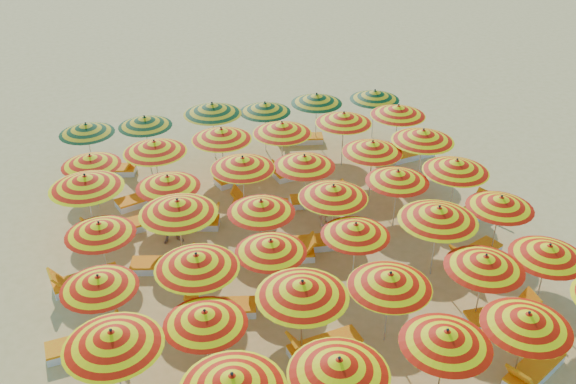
# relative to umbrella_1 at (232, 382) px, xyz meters

# --- Properties ---
(ground) EXTENTS (120.00, 120.00, 0.00)m
(ground) POSITION_rel_umbrella_1_xyz_m (3.17, 6.01, -1.88)
(ground) COLOR #E3B665
(ground) RESTS_ON ground
(umbrella_1) EXTENTS (2.23, 2.23, 2.13)m
(umbrella_1) POSITION_rel_umbrella_1_xyz_m (0.00, 0.00, 0.00)
(umbrella_1) COLOR silver
(umbrella_1) RESTS_ON ground
(umbrella_2) EXTENTS (2.21, 2.21, 2.08)m
(umbrella_2) POSITION_rel_umbrella_1_xyz_m (1.98, -0.19, -0.05)
(umbrella_2) COLOR silver
(umbrella_2) RESTS_ON ground
(umbrella_3) EXTENTS (2.06, 2.06, 1.98)m
(umbrella_3) POSITION_rel_umbrella_1_xyz_m (4.32, -0.06, -0.13)
(umbrella_3) COLOR silver
(umbrella_3) RESTS_ON ground
(umbrella_4) EXTENTS (1.98, 1.98, 1.98)m
(umbrella_4) POSITION_rel_umbrella_1_xyz_m (6.15, -0.13, -0.13)
(umbrella_4) COLOR silver
(umbrella_4) RESTS_ON ground
(umbrella_6) EXTENTS (2.53, 2.53, 2.12)m
(umbrella_6) POSITION_rel_umbrella_1_xyz_m (-1.96, 1.82, -0.01)
(umbrella_6) COLOR silver
(umbrella_6) RESTS_ON ground
(umbrella_7) EXTENTS (2.03, 2.03, 1.89)m
(umbrella_7) POSITION_rel_umbrella_1_xyz_m (-0.08, 2.08, -0.21)
(umbrella_7) COLOR silver
(umbrella_7) RESTS_ON ground
(umbrella_8) EXTENTS (2.30, 2.30, 2.16)m
(umbrella_8) POSITION_rel_umbrella_1_xyz_m (2.04, 2.05, 0.03)
(umbrella_8) COLOR silver
(umbrella_8) RESTS_ON ground
(umbrella_9) EXTENTS (2.30, 2.30, 2.02)m
(umbrella_9) POSITION_rel_umbrella_1_xyz_m (4.03, 1.89, -0.10)
(umbrella_9) COLOR silver
(umbrella_9) RESTS_ON ground
(umbrella_10) EXTENTS (2.30, 2.30, 1.97)m
(umbrella_10) POSITION_rel_umbrella_1_xyz_m (6.44, 1.86, -0.14)
(umbrella_10) COLOR silver
(umbrella_10) RESTS_ON ground
(umbrella_11) EXTENTS (2.16, 2.16, 1.93)m
(umbrella_11) POSITION_rel_umbrella_1_xyz_m (8.15, 1.80, -0.17)
(umbrella_11) COLOR silver
(umbrella_11) RESTS_ON ground
(umbrella_12) EXTENTS (1.78, 1.78, 1.87)m
(umbrella_12) POSITION_rel_umbrella_1_xyz_m (-2.10, 3.99, -0.23)
(umbrella_12) COLOR silver
(umbrella_12) RESTS_ON ground
(umbrella_13) EXTENTS (2.57, 2.57, 2.10)m
(umbrella_13) POSITION_rel_umbrella_1_xyz_m (0.09, 3.81, -0.03)
(umbrella_13) COLOR silver
(umbrella_13) RESTS_ON ground
(umbrella_14) EXTENTS (2.00, 2.00, 1.87)m
(umbrella_14) POSITION_rel_umbrella_1_xyz_m (1.95, 4.12, -0.23)
(umbrella_14) COLOR silver
(umbrella_14) RESTS_ON ground
(umbrella_15) EXTENTS (2.03, 2.03, 1.87)m
(umbrella_15) POSITION_rel_umbrella_1_xyz_m (4.19, 4.15, -0.23)
(umbrella_15) COLOR silver
(umbrella_15) RESTS_ON ground
(umbrella_16) EXTENTS (2.50, 2.50, 2.18)m
(umbrella_16) POSITION_rel_umbrella_1_xyz_m (6.30, 3.79, 0.04)
(umbrella_16) COLOR silver
(umbrella_16) RESTS_ON ground
(umbrella_17) EXTENTS (1.88, 1.88, 1.92)m
(umbrella_17) POSITION_rel_umbrella_1_xyz_m (8.37, 4.08, -0.18)
(umbrella_17) COLOR silver
(umbrella_17) RESTS_ON ground
(umbrella_18) EXTENTS (2.34, 2.34, 1.89)m
(umbrella_18) POSITION_rel_umbrella_1_xyz_m (-1.93, 6.15, -0.21)
(umbrella_18) COLOR silver
(umbrella_18) RESTS_ON ground
(umbrella_19) EXTENTS (2.33, 2.33, 2.18)m
(umbrella_19) POSITION_rel_umbrella_1_xyz_m (0.06, 6.16, 0.05)
(umbrella_19) COLOR silver
(umbrella_19) RESTS_ON ground
(umbrella_20) EXTENTS (2.42, 2.42, 1.93)m
(umbrella_20) POSITION_rel_umbrella_1_xyz_m (2.21, 5.86, -0.18)
(umbrella_20) COLOR silver
(umbrella_20) RESTS_ON ground
(umbrella_21) EXTENTS (1.99, 1.99, 2.05)m
(umbrella_21) POSITION_rel_umbrella_1_xyz_m (4.24, 5.83, -0.07)
(umbrella_21) COLOR silver
(umbrella_21) RESTS_ON ground
(umbrella_22) EXTENTS (2.28, 2.28, 1.95)m
(umbrella_22) POSITION_rel_umbrella_1_xyz_m (6.37, 6.20, -0.16)
(umbrella_22) COLOR silver
(umbrella_22) RESTS_ON ground
(umbrella_23) EXTENTS (2.22, 2.22, 2.07)m
(umbrella_23) POSITION_rel_umbrella_1_xyz_m (8.18, 6.06, -0.06)
(umbrella_23) COLOR silver
(umbrella_23) RESTS_ON ground
(umbrella_24) EXTENTS (2.72, 2.72, 2.19)m
(umbrella_24) POSITION_rel_umbrella_1_xyz_m (-2.13, 8.24, 0.05)
(umbrella_24) COLOR silver
(umbrella_24) RESTS_ON ground
(umbrella_25) EXTENTS (2.42, 2.42, 1.94)m
(umbrella_25) POSITION_rel_umbrella_1_xyz_m (0.06, 7.95, -0.17)
(umbrella_25) COLOR silver
(umbrella_25) RESTS_ON ground
(umbrella_26) EXTENTS (2.12, 2.12, 2.04)m
(umbrella_26) POSITION_rel_umbrella_1_xyz_m (2.32, 8.21, -0.08)
(umbrella_26) COLOR silver
(umbrella_26) RESTS_ON ground
(umbrella_27) EXTENTS (2.48, 2.48, 1.98)m
(umbrella_27) POSITION_rel_umbrella_1_xyz_m (4.12, 7.86, -0.13)
(umbrella_27) COLOR silver
(umbrella_27) RESTS_ON ground
(umbrella_28) EXTENTS (2.49, 2.49, 2.00)m
(umbrella_28) POSITION_rel_umbrella_1_xyz_m (6.42, 8.04, -0.11)
(umbrella_28) COLOR silver
(umbrella_28) RESTS_ON ground
(umbrella_29) EXTENTS (2.34, 2.34, 2.13)m
(umbrella_29) POSITION_rel_umbrella_1_xyz_m (8.19, 8.09, -0.00)
(umbrella_29) COLOR silver
(umbrella_29) RESTS_ON ground
(umbrella_30) EXTENTS (1.92, 1.92, 1.89)m
(umbrella_30) POSITION_rel_umbrella_1_xyz_m (-1.94, 10.03, -0.21)
(umbrella_30) COLOR silver
(umbrella_30) RESTS_ON ground
(umbrella_31) EXTENTS (2.19, 2.19, 2.09)m
(umbrella_31) POSITION_rel_umbrella_1_xyz_m (-0.01, 10.00, -0.04)
(umbrella_31) COLOR silver
(umbrella_31) RESTS_ON ground
(umbrella_32) EXTENTS (2.36, 2.36, 2.07)m
(umbrella_32) POSITION_rel_umbrella_1_xyz_m (2.16, 10.28, -0.05)
(umbrella_32) COLOR silver
(umbrella_32) RESTS_ON ground
(umbrella_33) EXTENTS (2.56, 2.56, 2.06)m
(umbrella_33) POSITION_rel_umbrella_1_xyz_m (4.14, 10.13, -0.06)
(umbrella_33) COLOR silver
(umbrella_33) RESTS_ON ground
(umbrella_34) EXTENTS (2.54, 2.54, 2.04)m
(umbrella_34) POSITION_rel_umbrella_1_xyz_m (6.38, 10.29, -0.08)
(umbrella_34) COLOR silver
(umbrella_34) RESTS_ON ground
(umbrella_35) EXTENTS (2.13, 2.13, 2.04)m
(umbrella_35) POSITION_rel_umbrella_1_xyz_m (8.41, 10.28, -0.08)
(umbrella_35) COLOR silver
(umbrella_35) RESTS_ON ground
(umbrella_36) EXTENTS (2.24, 2.24, 1.93)m
(umbrella_36) POSITION_rel_umbrella_1_xyz_m (-1.94, 12.33, -0.18)
(umbrella_36) COLOR silver
(umbrella_36) RESTS_ON ground
(umbrella_37) EXTENTS (2.19, 2.19, 1.93)m
(umbrella_37) POSITION_rel_umbrella_1_xyz_m (-0.03, 12.31, -0.18)
(umbrella_37) COLOR silver
(umbrella_37) RESTS_ON ground
(umbrella_38) EXTENTS (2.22, 2.22, 2.14)m
(umbrella_38) POSITION_rel_umbrella_1_xyz_m (2.28, 12.23, 0.01)
(umbrella_38) COLOR silver
(umbrella_38) RESTS_ON ground
(umbrella_39) EXTENTS (2.23, 2.23, 1.94)m
(umbrella_39) POSITION_rel_umbrella_1_xyz_m (4.16, 12.19, -0.17)
(umbrella_39) COLOR silver
(umbrella_39) RESTS_ON ground
(umbrella_40) EXTENTS (2.26, 2.26, 1.99)m
(umbrella_40) POSITION_rel_umbrella_1_xyz_m (6.13, 12.25, -0.12)
(umbrella_40) COLOR silver
(umbrella_40) RESTS_ON ground
(umbrella_41) EXTENTS (2.38, 2.38, 1.95)m
(umbrella_41) POSITION_rel_umbrella_1_xyz_m (8.33, 12.01, -0.16)
(umbrella_41) COLOR silver
(umbrella_41) RESTS_ON ground
(lounger_3) EXTENTS (1.82, 1.24, 0.69)m
(lounger_3) POSITION_rel_umbrella_1_xyz_m (6.66, -0.12, -1.72)
(lounger_3) COLOR white
(lounger_3) RESTS_ON ground
(lounger_4) EXTENTS (1.78, 0.76, 0.69)m
(lounger_4) POSITION_rel_umbrella_1_xyz_m (2.54, 1.98, -1.72)
(lounger_4) COLOR white
(lounger_4) RESTS_ON ground
(lounger_5) EXTENTS (1.77, 0.71, 0.69)m
(lounger_5) POSITION_rel_umbrella_1_xyz_m (7.04, 1.62, -1.72)
(lounger_5) COLOR white
(lounger_5) RESTS_ON ground
(lounger_6) EXTENTS (1.77, 0.70, 0.69)m
(lounger_6) POSITION_rel_umbrella_1_xyz_m (-2.60, 3.76, -1.72)
(lounger_6) COLOR white
(lounger_6) RESTS_ON ground
(lounger_7) EXTENTS (1.82, 1.03, 0.69)m
(lounger_7) POSITION_rel_umbrella_1_xyz_m (0.59, 4.04, -1.72)
(lounger_7) COLOR white
(lounger_7) RESTS_ON ground
(lounger_8) EXTENTS (1.83, 1.14, 0.69)m
(lounger_8) POSITION_rel_umbrella_1_xyz_m (7.77, 4.02, -1.72)
(lounger_8) COLOR white
(lounger_8) RESTS_ON ground
(lounger_9) EXTENTS (1.81, 0.89, 0.69)m
(lounger_9) POSITION_rel_umbrella_1_xyz_m (-2.53, 6.17, -1.72)
(lounger_9) COLOR white
(lounger_9) RESTS_ON ground
(lounger_10) EXTENTS (1.83, 1.06, 0.69)m
(lounger_10) POSITION_rel_umbrella_1_xyz_m (-0.44, 6.19, -1.72)
(lounger_10) COLOR white
(lounger_10) RESTS_ON ground
(lounger_11) EXTENTS (1.82, 0.95, 0.69)m
(lounger_11) POSITION_rel_umbrella_1_xyz_m (2.81, 5.66, -1.72)
(lounger_11) COLOR white
(lounger_11) RESTS_ON ground
(lounger_12) EXTENTS (1.80, 0.83, 0.69)m
(lounger_12) POSITION_rel_umbrella_1_xyz_m (3.74, 5.92, -1.72)
(lounger_12) COLOR white
(lounger_12) RESTS_ON ground
(lounger_13) EXTENTS (1.82, 1.23, 0.69)m
(lounger_13) POSITION_rel_umbrella_1_xyz_m (8.78, 5.86, -1.72)
(lounger_13) COLOR white
(lounger_13) RESTS_ON ground
(lounger_14) EXTENTS (1.81, 0.87, 0.69)m
(lounger_14) POSITION_rel_umbrella_1_xyz_m (-1.63, 8.34, -1.72)
(lounger_14) COLOR white
(lounger_14) RESTS_ON ground
(lounger_15) EXTENTS (1.83, 1.10, 0.69)m
(lounger_15) POSITION_rel_umbrella_1_xyz_m (0.66, 8.06, -1.72)
(lounger_15) COLOR white
(lounger_15) RESTS_ON ground
(lounger_16) EXTENTS (1.82, 1.24, 0.69)m
(lounger_16) POSITION_rel_umbrella_1_xyz_m (2.82, 8.40, -1.72)
(lounger_16) COLOR white
(lounger_16) RESTS_ON ground
(lounger_17) EXTENTS (1.80, 0.85, 0.69)m
(lounger_17) POSITION_rel_umbrella_1_xyz_m (4.72, 8.09, -1.72)
(lounger_17) COLOR white
(lounger_17) RESTS_ON ground
(lounger_18) EXTENTS (1.82, 1.03, 0.69)m
(lounger_18) POSITION_rel_umbrella_1_xyz_m (-0.51, 9.89, -1.72)
(lounger_18) COLOR white
(lounger_18) RESTS_ON ground
(lounger_19) EXTENTS (1.82, 1.01, 0.69)m
(lounger_19) POSITION_rel_umbrella_1_xyz_m (2.66, 10.29, -1.72)
(lounger_19) COLOR white
(lounger_19) RESTS_ON ground
(lounger_20) EXTENTS (1.80, 0.84, 0.69)m
(lounger_20) POSITION_rel_umbrella_1_xyz_m (4.65, 10.04, -1.72)
(lounger_20) COLOR white
(lounger_20) RESTS_ON ground
(lounger_21) EXTENTS (1.79, 0.81, 0.69)m
(lounger_21) POSITION_rel_umbrella_1_xyz_m (8.91, 10.03, -1.72)
(lounger_21) COLOR white
(lounger_21) RESTS_ON ground
(lounger_22) EXTENTS (1.83, 1.05, 0.69)m
(lounger_22) POSITION_rel_umbrella_1_xyz_m (-1.35, 12.14, -1.72)
(lounger_22) COLOR white
(lounger_22) RESTS_ON ground
(lounger_23) EXTENTS (1.82, 0.97, 0.69)m
(lounger_23) POSITION_rel_umbrella_1_xyz_m (5.53, 12.46, -1.72)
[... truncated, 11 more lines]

